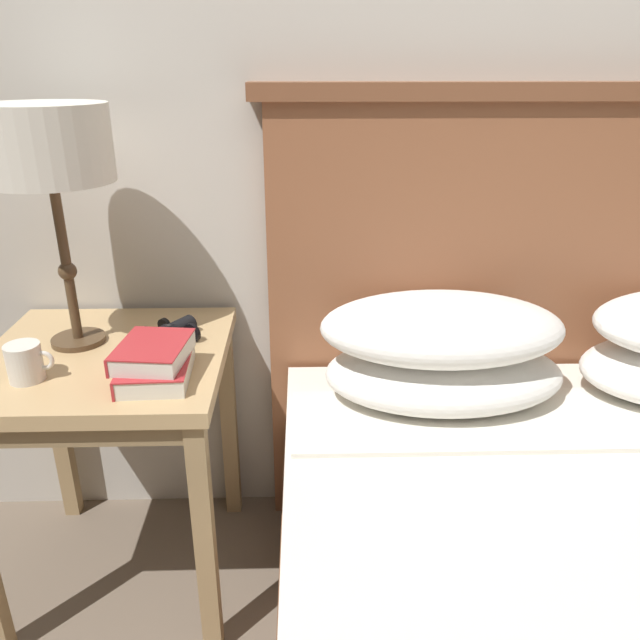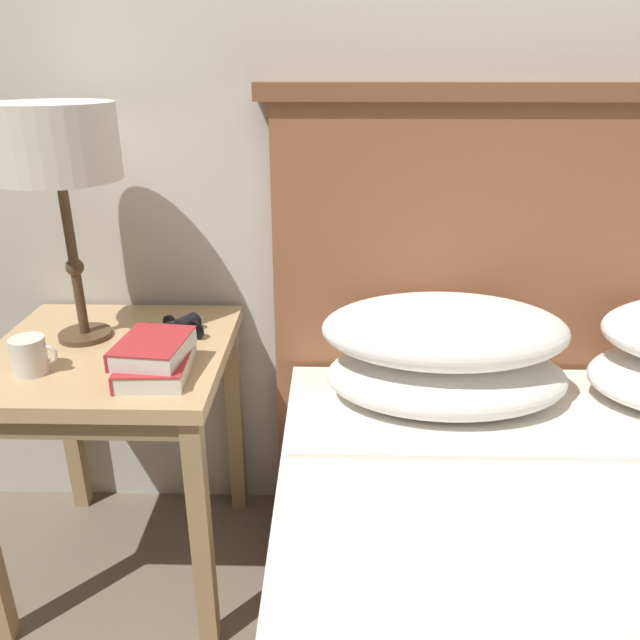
% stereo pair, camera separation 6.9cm
% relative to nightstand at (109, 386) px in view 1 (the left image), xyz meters
% --- Properties ---
extents(wall_back, '(8.00, 0.06, 2.60)m').
position_rel_nightstand_xyz_m(wall_back, '(0.69, 0.33, 0.71)').
color(wall_back, beige).
rests_on(wall_back, ground_plane).
extents(nightstand, '(0.58, 0.58, 0.68)m').
position_rel_nightstand_xyz_m(nightstand, '(0.00, 0.00, 0.00)').
color(nightstand, tan).
rests_on(nightstand, ground_plane).
extents(table_lamp, '(0.28, 0.28, 0.57)m').
position_rel_nightstand_xyz_m(table_lamp, '(-0.08, 0.06, 0.56)').
color(table_lamp, '#4C3823').
rests_on(table_lamp, nightstand).
extents(book_on_nightstand, '(0.16, 0.21, 0.04)m').
position_rel_nightstand_xyz_m(book_on_nightstand, '(0.15, -0.13, 0.11)').
color(book_on_nightstand, silver).
rests_on(book_on_nightstand, nightstand).
extents(book_stacked_on_top, '(0.16, 0.19, 0.04)m').
position_rel_nightstand_xyz_m(book_stacked_on_top, '(0.15, -0.13, 0.15)').
color(book_stacked_on_top, silver).
rests_on(book_stacked_on_top, book_on_nightstand).
extents(binoculars_pair, '(0.16, 0.16, 0.05)m').
position_rel_nightstand_xyz_m(binoculars_pair, '(0.15, 0.06, 0.11)').
color(binoculars_pair, black).
rests_on(binoculars_pair, nightstand).
extents(coffee_mug, '(0.10, 0.08, 0.08)m').
position_rel_nightstand_xyz_m(coffee_mug, '(-0.12, -0.13, 0.13)').
color(coffee_mug, silver).
rests_on(coffee_mug, nightstand).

